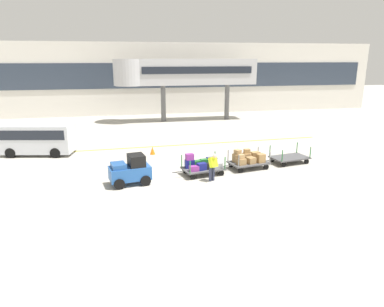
{
  "coord_description": "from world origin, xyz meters",
  "views": [
    {
      "loc": [
        -3.25,
        -16.04,
        6.45
      ],
      "look_at": [
        0.69,
        3.12,
        1.06
      ],
      "focal_mm": 32.55,
      "sensor_mm": 36.0,
      "label": 1
    }
  ],
  "objects_px": {
    "safety_cone_near": "(152,150)",
    "baggage_cart_middle": "(248,159)",
    "shuttle_van": "(37,137)",
    "baggage_handler": "(213,166)",
    "baggage_tug": "(130,171)",
    "baggage_cart_tail": "(289,158)",
    "baggage_cart_lead": "(202,165)"
  },
  "relations": [
    {
      "from": "safety_cone_near",
      "to": "baggage_cart_middle",
      "type": "bearing_deg",
      "value": -39.01
    },
    {
      "from": "baggage_cart_middle",
      "to": "shuttle_van",
      "type": "height_order",
      "value": "shuttle_van"
    },
    {
      "from": "baggage_cart_middle",
      "to": "safety_cone_near",
      "type": "xyz_separation_m",
      "value": [
        -5.34,
        4.33,
        -0.29
      ]
    },
    {
      "from": "baggage_handler",
      "to": "shuttle_van",
      "type": "relative_size",
      "value": 0.31
    },
    {
      "from": "baggage_tug",
      "to": "shuttle_van",
      "type": "xyz_separation_m",
      "value": [
        -6.04,
        7.25,
        0.48
      ]
    },
    {
      "from": "safety_cone_near",
      "to": "shuttle_van",
      "type": "bearing_deg",
      "value": 168.38
    },
    {
      "from": "baggage_tug",
      "to": "baggage_cart_tail",
      "type": "bearing_deg",
      "value": 10.67
    },
    {
      "from": "baggage_cart_lead",
      "to": "shuttle_van",
      "type": "height_order",
      "value": "shuttle_van"
    },
    {
      "from": "baggage_cart_lead",
      "to": "baggage_handler",
      "type": "distance_m",
      "value": 1.3
    },
    {
      "from": "baggage_cart_tail",
      "to": "shuttle_van",
      "type": "relative_size",
      "value": 0.61
    },
    {
      "from": "baggage_cart_lead",
      "to": "shuttle_van",
      "type": "distance_m",
      "value": 12.0
    },
    {
      "from": "baggage_handler",
      "to": "safety_cone_near",
      "type": "distance_m",
      "value": 6.68
    },
    {
      "from": "baggage_cart_lead",
      "to": "baggage_cart_tail",
      "type": "height_order",
      "value": "baggage_cart_lead"
    },
    {
      "from": "baggage_tug",
      "to": "baggage_cart_middle",
      "type": "height_order",
      "value": "baggage_tug"
    },
    {
      "from": "shuttle_van",
      "to": "safety_cone_near",
      "type": "distance_m",
      "value": 7.93
    },
    {
      "from": "baggage_cart_tail",
      "to": "shuttle_van",
      "type": "xyz_separation_m",
      "value": [
        -16.02,
        5.37,
        0.89
      ]
    },
    {
      "from": "baggage_tug",
      "to": "baggage_cart_middle",
      "type": "bearing_deg",
      "value": 10.83
    },
    {
      "from": "baggage_handler",
      "to": "shuttle_van",
      "type": "xyz_separation_m",
      "value": [
        -10.38,
        7.68,
        0.37
      ]
    },
    {
      "from": "baggage_cart_lead",
      "to": "baggage_cart_tail",
      "type": "bearing_deg",
      "value": 10.32
    },
    {
      "from": "baggage_cart_lead",
      "to": "baggage_cart_middle",
      "type": "height_order",
      "value": "baggage_cart_lead"
    },
    {
      "from": "baggage_cart_middle",
      "to": "baggage_cart_tail",
      "type": "bearing_deg",
      "value": 10.29
    },
    {
      "from": "baggage_cart_middle",
      "to": "baggage_handler",
      "type": "distance_m",
      "value": 3.22
    },
    {
      "from": "baggage_tug",
      "to": "baggage_cart_lead",
      "type": "relative_size",
      "value": 0.74
    },
    {
      "from": "baggage_cart_middle",
      "to": "shuttle_van",
      "type": "bearing_deg",
      "value": 155.63
    },
    {
      "from": "baggage_tug",
      "to": "shuttle_van",
      "type": "height_order",
      "value": "shuttle_van"
    },
    {
      "from": "baggage_cart_lead",
      "to": "baggage_handler",
      "type": "height_order",
      "value": "baggage_handler"
    },
    {
      "from": "baggage_cart_tail",
      "to": "safety_cone_near",
      "type": "relative_size",
      "value": 5.6
    },
    {
      "from": "baggage_cart_lead",
      "to": "baggage_cart_middle",
      "type": "relative_size",
      "value": 1.0
    },
    {
      "from": "baggage_cart_middle",
      "to": "shuttle_van",
      "type": "relative_size",
      "value": 0.61
    },
    {
      "from": "shuttle_van",
      "to": "baggage_cart_middle",
      "type": "bearing_deg",
      "value": -24.37
    },
    {
      "from": "baggage_cart_tail",
      "to": "baggage_handler",
      "type": "bearing_deg",
      "value": -157.77
    },
    {
      "from": "baggage_cart_middle",
      "to": "baggage_cart_tail",
      "type": "distance_m",
      "value": 3.03
    }
  ]
}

